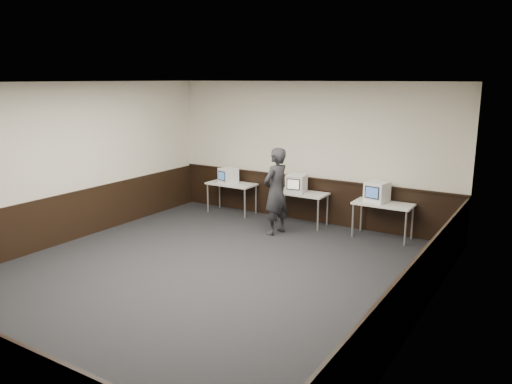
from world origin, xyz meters
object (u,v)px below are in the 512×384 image
emac_left (228,176)px  person (276,191)px  emac_right (377,192)px  desk_left (232,186)px  emac_center (296,183)px  desk_right (383,206)px  desk_center (301,195)px

emac_left → person: person is taller
emac_right → emac_left: bearing=-169.6°
desk_left → emac_center: 1.83m
emac_left → emac_center: size_ratio=1.01×
emac_center → person: 0.85m
desk_right → person: bearing=-156.2°
desk_center → emac_left: size_ratio=2.44×
desk_left → person: 1.99m
desk_left → desk_center: size_ratio=1.00×
emac_right → desk_left: bearing=-170.3°
emac_center → emac_right: (1.83, 0.10, 0.01)m
desk_left → desk_right: bearing=0.0°
desk_right → person: size_ratio=0.65×
desk_left → person: (1.76, -0.90, 0.25)m
emac_left → emac_center: emac_center is taller
desk_right → emac_left: 3.87m
emac_left → emac_center: bearing=19.1°
desk_right → desk_center: bearing=180.0°
desk_center → emac_center: emac_center is taller
emac_left → emac_right: emac_right is taller
emac_center → person: size_ratio=0.26×
person → desk_center: bearing=-178.4°
desk_right → emac_right: size_ratio=2.36×
emac_right → person: bearing=-144.3°
desk_left → emac_right: (3.64, 0.05, 0.28)m
emac_right → person: (-1.88, -0.95, -0.03)m
desk_center → emac_left: 1.98m
desk_left → emac_right: bearing=0.7°
emac_right → person: size_ratio=0.27×
desk_left → emac_right: 3.65m
desk_left → desk_center: 1.90m
desk_center → emac_center: size_ratio=2.46×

